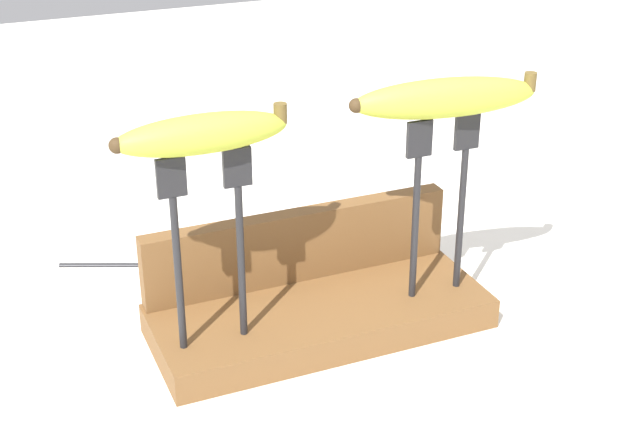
{
  "coord_description": "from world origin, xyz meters",
  "views": [
    {
      "loc": [
        -0.32,
        -0.74,
        0.51
      ],
      "look_at": [
        0.0,
        0.0,
        0.13
      ],
      "focal_mm": 51.76,
      "sensor_mm": 36.0,
      "label": 1
    }
  ],
  "objects_px": {
    "fork_stand_left": "(208,233)",
    "banana_raised_right": "(446,98)",
    "fork_stand_right": "(440,191)",
    "fork_fallen_near": "(149,263)",
    "banana_raised_left": "(202,134)"
  },
  "relations": [
    {
      "from": "fork_stand_left",
      "to": "banana_raised_right",
      "type": "bearing_deg",
      "value": 0.0
    },
    {
      "from": "fork_stand_left",
      "to": "fork_fallen_near",
      "type": "height_order",
      "value": "fork_stand_left"
    },
    {
      "from": "fork_stand_right",
      "to": "fork_fallen_near",
      "type": "xyz_separation_m",
      "value": [
        -0.25,
        0.23,
        -0.14
      ]
    },
    {
      "from": "fork_fallen_near",
      "to": "fork_stand_right",
      "type": "bearing_deg",
      "value": -42.51
    },
    {
      "from": "fork_stand_left",
      "to": "banana_raised_right",
      "type": "distance_m",
      "value": 0.26
    },
    {
      "from": "banana_raised_right",
      "to": "fork_stand_right",
      "type": "bearing_deg",
      "value": -8.11
    },
    {
      "from": "banana_raised_left",
      "to": "fork_fallen_near",
      "type": "xyz_separation_m",
      "value": [
        -0.01,
        0.23,
        -0.23
      ]
    },
    {
      "from": "fork_stand_left",
      "to": "fork_fallen_near",
      "type": "xyz_separation_m",
      "value": [
        -0.01,
        0.23,
        -0.14
      ]
    },
    {
      "from": "banana_raised_left",
      "to": "banana_raised_right",
      "type": "bearing_deg",
      "value": 0.0
    },
    {
      "from": "banana_raised_left",
      "to": "banana_raised_right",
      "type": "height_order",
      "value": "banana_raised_right"
    },
    {
      "from": "banana_raised_left",
      "to": "banana_raised_right",
      "type": "xyz_separation_m",
      "value": [
        0.24,
        0.0,
        0.0
      ]
    },
    {
      "from": "fork_fallen_near",
      "to": "banana_raised_left",
      "type": "bearing_deg",
      "value": -87.61
    },
    {
      "from": "fork_stand_left",
      "to": "banana_raised_right",
      "type": "relative_size",
      "value": 1.01
    },
    {
      "from": "fork_stand_left",
      "to": "fork_fallen_near",
      "type": "bearing_deg",
      "value": 92.41
    },
    {
      "from": "banana_raised_left",
      "to": "fork_fallen_near",
      "type": "distance_m",
      "value": 0.33
    }
  ]
}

